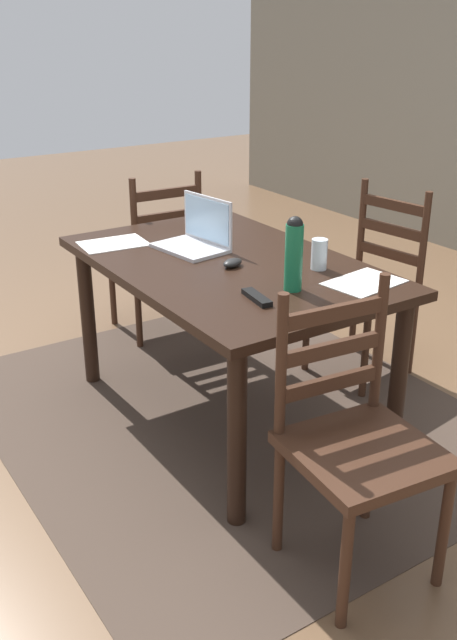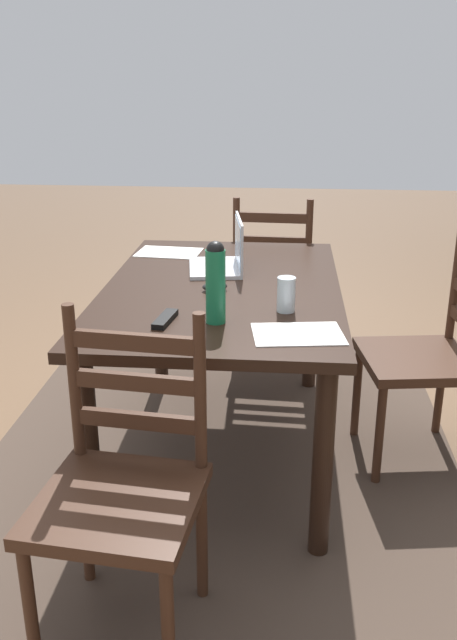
{
  "view_description": "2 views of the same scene",
  "coord_description": "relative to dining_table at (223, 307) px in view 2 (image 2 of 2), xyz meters",
  "views": [
    {
      "loc": [
        2.41,
        -1.58,
        1.71
      ],
      "look_at": [
        -0.05,
        0.03,
        0.45
      ],
      "focal_mm": 39.94,
      "sensor_mm": 36.0,
      "label": 1
    },
    {
      "loc": [
        2.6,
        0.25,
        1.57
      ],
      "look_at": [
        -0.07,
        0.02,
        0.57
      ],
      "focal_mm": 37.88,
      "sensor_mm": 36.0,
      "label": 2
    }
  ],
  "objects": [
    {
      "name": "paper_stack_left",
      "position": [
        -0.49,
        -0.3,
        0.1
      ],
      "size": [
        0.24,
        0.31,
        0.0
      ],
      "primitive_type": "cube",
      "rotation": [
        0.0,
        0.0,
        -0.09
      ],
      "color": "white",
      "rests_on": "dining_table"
    },
    {
      "name": "laptop",
      "position": [
        -0.23,
        -0.01,
        0.15
      ],
      "size": [
        0.35,
        0.27,
        0.23
      ],
      "color": "silver",
      "rests_on": "dining_table"
    },
    {
      "name": "area_rug",
      "position": [
        0.0,
        0.0,
        -0.65
      ],
      "size": [
        2.37,
        2.0,
        0.01
      ],
      "primitive_type": "cube",
      "color": "#47382D",
      "rests_on": "ground"
    },
    {
      "name": "paper_stack_right",
      "position": [
        0.52,
        0.3,
        0.1
      ],
      "size": [
        0.25,
        0.32,
        0.0
      ],
      "primitive_type": "cube",
      "rotation": [
        0.0,
        0.0,
        0.14
      ],
      "color": "white",
      "rests_on": "dining_table"
    },
    {
      "name": "chair_left_far",
      "position": [
        -1.03,
        0.19,
        -0.19
      ],
      "size": [
        0.46,
        0.46,
        0.95
      ],
      "color": "#3D2316",
      "rests_on": "ground"
    },
    {
      "name": "tv_remote",
      "position": [
        0.44,
        -0.16,
        0.1
      ],
      "size": [
        0.17,
        0.07,
        0.02
      ],
      "primitive_type": "cube",
      "rotation": [
        0.0,
        0.0,
        1.43
      ],
      "color": "black",
      "rests_on": "dining_table"
    },
    {
      "name": "dining_table",
      "position": [
        0.0,
        0.0,
        0.0
      ],
      "size": [
        1.48,
        0.95,
        0.75
      ],
      "color": "black",
      "rests_on": "ground"
    },
    {
      "name": "water_bottle",
      "position": [
        0.42,
        0.02,
        0.24
      ],
      "size": [
        0.07,
        0.07,
        0.29
      ],
      "color": "#197247",
      "rests_on": "dining_table"
    },
    {
      "name": "ground_plane",
      "position": [
        0.0,
        0.0,
        -0.65
      ],
      "size": [
        14.0,
        14.0,
        0.0
      ],
      "primitive_type": "plane",
      "color": "brown"
    },
    {
      "name": "drinking_glass",
      "position": [
        0.29,
        0.26,
        0.16
      ],
      "size": [
        0.07,
        0.07,
        0.13
      ],
      "primitive_type": "cylinder",
      "color": "silver",
      "rests_on": "dining_table"
    },
    {
      "name": "chair_right_near",
      "position": [
        1.03,
        -0.18,
        -0.19
      ],
      "size": [
        0.48,
        0.48,
        0.95
      ],
      "color": "#3D2316",
      "rests_on": "ground"
    },
    {
      "name": "chair_far_head",
      "position": [
        -0.01,
        0.84,
        -0.19
      ],
      "size": [
        0.5,
        0.5,
        0.95
      ],
      "color": "#3D2316",
      "rests_on": "ground"
    },
    {
      "name": "computer_mouse",
      "position": [
        0.07,
        -0.02,
        0.11
      ],
      "size": [
        0.09,
        0.11,
        0.03
      ],
      "primitive_type": "ellipsoid",
      "rotation": [
        0.0,
        0.0,
        0.33
      ],
      "color": "black",
      "rests_on": "dining_table"
    }
  ]
}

